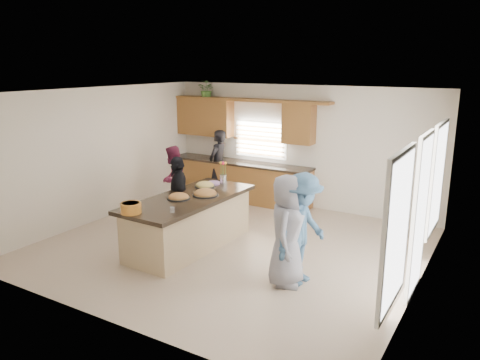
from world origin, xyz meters
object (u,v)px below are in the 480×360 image
Objects in this scene: woman_left_back at (218,164)px; woman_right_front at (287,230)px; woman_left_mid at (173,179)px; woman_right_back at (301,229)px; woman_left_front at (178,197)px; island at (189,223)px; salad_bowl at (131,207)px.

woman_right_front is at bearing 43.76° from woman_left_back.
woman_right_front is (3.70, -1.92, 0.10)m from woman_left_mid.
woman_left_mid is at bearing -10.94° from woman_left_back.
woman_left_mid is 0.87× the size of woman_right_back.
woman_left_front is 2.86m from woman_right_back.
woman_left_back is 4.85m from woman_right_front.
island is 2.18m from woman_left_mid.
woman_left_back is at bearing 115.67° from island.
woman_left_back is at bearing 31.89° from woman_right_front.
salad_bowl is 0.22× the size of woman_left_mid.
island is 1.59× the size of woman_right_back.
woman_right_back reaches higher than island.
woman_left_mid reaches higher than salad_bowl.
woman_right_back is at bearing -61.64° from woman_right_front.
woman_left_mid is 4.17m from woman_right_front.
salad_bowl is at bearing -99.20° from island.
woman_left_mid reaches higher than island.
woman_left_mid is (-1.32, 2.70, -0.29)m from salad_bowl.
woman_left_front is (-0.26, 1.54, -0.25)m from salad_bowl.
woman_right_back is at bearing 35.02° from woman_left_front.
woman_left_front reaches higher than salad_bowl.
woman_left_mid is 0.88× the size of woman_right_front.
woman_left_back is at bearing 153.37° from woman_left_mid.
woman_left_back reaches higher than woman_left_front.
woman_left_back reaches higher than island.
woman_right_front is (2.37, 0.78, -0.19)m from salad_bowl.
island is 8.35× the size of salad_bowl.
woman_right_front is at bearing -9.52° from island.
woman_left_back is 1.07× the size of woman_left_front.
woman_right_back is (2.31, -0.28, 0.41)m from island.
woman_left_front is 0.92× the size of woman_right_front.
woman_left_back reaches higher than woman_left_mid.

